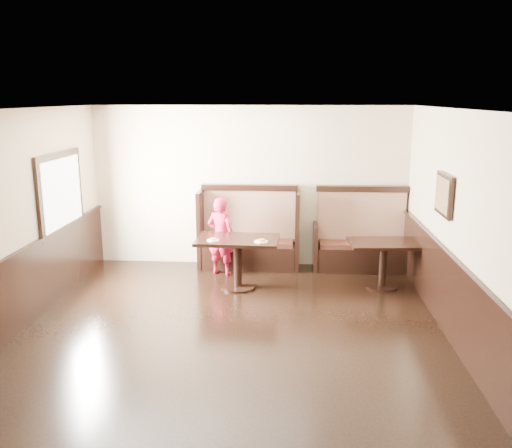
# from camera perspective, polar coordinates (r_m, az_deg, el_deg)

# --- Properties ---
(ground) EXTENTS (7.00, 7.00, 0.00)m
(ground) POSITION_cam_1_polar(r_m,az_deg,el_deg) (6.61, -3.00, -13.21)
(ground) COLOR black
(ground) RESTS_ON ground
(room_shell) EXTENTS (7.00, 7.00, 7.00)m
(room_shell) POSITION_cam_1_polar(r_m,az_deg,el_deg) (6.64, -5.36, -6.83)
(room_shell) COLOR beige
(room_shell) RESTS_ON ground
(booth_main) EXTENTS (1.75, 0.72, 1.45)m
(booth_main) POSITION_cam_1_polar(r_m,az_deg,el_deg) (9.51, -0.75, -1.46)
(booth_main) COLOR black
(booth_main) RESTS_ON ground
(booth_neighbor) EXTENTS (1.65, 0.72, 1.45)m
(booth_neighbor) POSITION_cam_1_polar(r_m,az_deg,el_deg) (9.57, 10.98, -1.89)
(booth_neighbor) COLOR black
(booth_neighbor) RESTS_ON ground
(table_main) EXTENTS (1.30, 0.84, 0.81)m
(table_main) POSITION_cam_1_polar(r_m,az_deg,el_deg) (8.43, -1.94, -2.75)
(table_main) COLOR black
(table_main) RESTS_ON ground
(table_neighbor) EXTENTS (1.12, 0.78, 0.74)m
(table_neighbor) POSITION_cam_1_polar(r_m,az_deg,el_deg) (8.69, 13.26, -3.04)
(table_neighbor) COLOR black
(table_neighbor) RESTS_ON ground
(child) EXTENTS (0.56, 0.46, 1.33)m
(child) POSITION_cam_1_polar(r_m,az_deg,el_deg) (9.08, -3.72, -1.29)
(child) COLOR #B51335
(child) RESTS_ON ground
(pizza_plate_left) EXTENTS (0.19, 0.19, 0.03)m
(pizza_plate_left) POSITION_cam_1_polar(r_m,az_deg,el_deg) (8.26, -4.54, -1.67)
(pizza_plate_left) COLOR white
(pizza_plate_left) RESTS_ON table_main
(pizza_plate_right) EXTENTS (0.21, 0.21, 0.04)m
(pizza_plate_right) POSITION_cam_1_polar(r_m,az_deg,el_deg) (8.17, 0.54, -1.80)
(pizza_plate_right) COLOR white
(pizza_plate_right) RESTS_ON table_main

